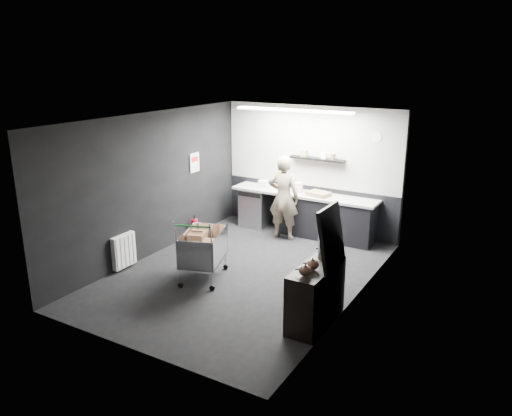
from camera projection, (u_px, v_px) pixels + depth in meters
The scene contains 22 objects.
floor at pixel (244, 273), 8.76m from camera, with size 5.50×5.50×0.00m, color black.
ceiling at pixel (242, 119), 7.98m from camera, with size 5.50×5.50×0.00m, color white.
wall_back at pixel (310, 169), 10.64m from camera, with size 5.50×5.50×0.00m, color black.
wall_front at pixel (125, 253), 6.09m from camera, with size 5.50×5.50×0.00m, color black.
wall_left at pixel (152, 185), 9.33m from camera, with size 5.50×5.50×0.00m, color black.
wall_right at pixel (358, 218), 7.40m from camera, with size 5.50×5.50×0.00m, color black.
kitchen_wall_panel at pixel (311, 146), 10.48m from camera, with size 3.95×0.02×1.70m, color #B4B4B0.
dado_panel at pixel (309, 208), 10.87m from camera, with size 3.95×0.02×1.00m, color black.
floating_shelf at pixel (317, 159), 10.36m from camera, with size 1.20×0.22×0.04m, color black.
wall_clock at pixel (377, 137), 9.71m from camera, with size 0.20×0.20×0.03m, color white.
poster at pixel (194, 163), 10.34m from camera, with size 0.02×0.30×0.40m, color silver.
poster_red_band at pixel (195, 159), 10.31m from camera, with size 0.01×0.22×0.10m, color red.
radiator at pixel (124, 251), 8.84m from camera, with size 0.10×0.50×0.60m, color white.
ceiling_strip at pixel (293, 110), 9.52m from camera, with size 2.40×0.20×0.04m, color white.
prep_counter at pixel (309, 214), 10.56m from camera, with size 3.20×0.61×0.90m.
person at pixel (284, 197), 10.24m from camera, with size 0.64×0.42×1.76m, color #BEB296.
shopping_cart at pixel (203, 249), 8.42m from camera, with size 0.93×1.22×1.13m.
sideboard at pixel (318, 286), 7.00m from camera, with size 0.49×1.16×1.74m.
fire_extinguisher at pixel (195, 227), 10.46m from camera, with size 0.14×0.14×0.47m.
cardboard_box at pixel (319, 194), 10.27m from camera, with size 0.44×0.33×0.09m, color #917E4D.
pink_tub at pixel (298, 187), 10.53m from camera, with size 0.21×0.21×0.21m, color white.
white_container at pixel (263, 184), 10.89m from camera, with size 0.19×0.15×0.17m, color white.
Camera 1 is at (4.23, -6.85, 3.63)m, focal length 35.00 mm.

